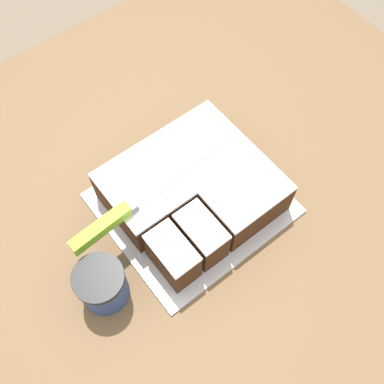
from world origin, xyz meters
name	(u,v)px	position (x,y,z in m)	size (l,w,h in m)	color
ground_plane	(182,308)	(0.00, 0.00, 0.00)	(8.00, 8.00, 0.00)	#7F705B
countertop	(179,269)	(0.00, 0.00, 0.45)	(1.40, 1.10, 0.89)	brown
cake_board	(192,203)	(0.02, -0.04, 0.90)	(0.33, 0.31, 0.01)	silver
cake	(192,190)	(0.02, -0.03, 0.94)	(0.28, 0.26, 0.09)	#472814
knife	(118,215)	(-0.13, -0.02, 1.00)	(0.35, 0.04, 0.02)	silver
coffee_cup	(102,285)	(-0.22, -0.08, 0.94)	(0.09, 0.09, 0.09)	#334C8C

